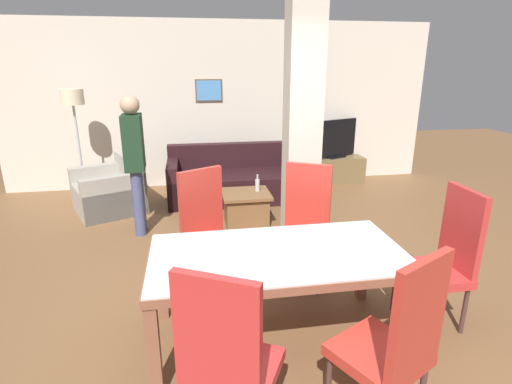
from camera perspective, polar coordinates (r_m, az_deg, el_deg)
The scene contains 17 objects.
ground_plane at distance 3.30m, azimuth 2.94°, elevation -19.97°, with size 18.00×18.00×0.00m, color brown.
back_wall at distance 6.90m, azimuth -4.77°, elevation 12.23°, with size 7.20×0.09×2.70m.
divider_pillar at distance 4.50m, azimuth 6.63°, elevation 9.14°, with size 0.38×0.32×2.70m.
dining_table at distance 2.98m, azimuth 3.12°, elevation -10.89°, with size 1.85×0.94×0.73m.
dining_chair_far_right at distance 3.85m, azimuth 6.99°, elevation -4.18°, with size 0.62×0.62×1.13m.
dining_chair_head_right at distance 3.51m, azimuth 25.42°, elevation -8.19°, with size 0.46×0.46×1.13m.
dining_chair_near_left at distance 2.21m, azimuth -4.20°, elevation -22.81°, with size 0.62×0.62×1.13m.
dining_chair_near_right at distance 2.44m, azimuth 19.27°, elevation -19.43°, with size 0.62×0.62×1.13m.
dining_chair_far_left at distance 3.68m, azimuth -6.84°, elevation -5.23°, with size 0.62×0.62×1.13m.
sofa at distance 6.25m, azimuth -3.20°, elevation 1.63°, with size 2.00×0.95×0.81m.
armchair at distance 6.06m, azimuth -20.02°, elevation -0.02°, with size 1.14×1.17×0.77m.
coffee_table at distance 5.23m, azimuth -1.43°, elevation -2.29°, with size 0.62×0.56×0.43m.
bottle at distance 5.20m, azimuth 0.21°, elevation 1.05°, with size 0.06×0.06×0.22m.
tv_stand at distance 7.26m, azimuth 11.13°, elevation 3.18°, with size 1.02×0.40×0.44m.
tv_screen at distance 7.15m, azimuth 11.39°, elevation 7.42°, with size 0.81×0.37×0.67m.
floor_lamp at distance 6.45m, azimuth -24.61°, elevation 10.86°, with size 0.32×0.32×1.68m.
standing_person at distance 4.97m, azimuth -16.95°, elevation 4.90°, with size 0.23×0.39×1.69m.
Camera 1 is at (-0.59, -2.54, 2.03)m, focal length 28.00 mm.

